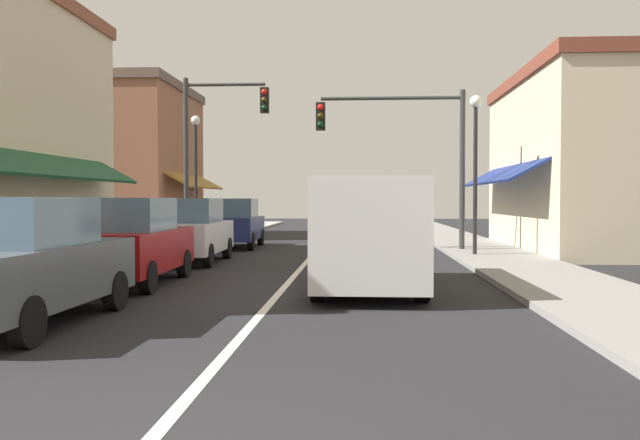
# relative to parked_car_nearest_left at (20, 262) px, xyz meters

# --- Properties ---
(ground_plane) EXTENTS (80.00, 80.00, 0.00)m
(ground_plane) POSITION_rel_parked_car_nearest_left_xyz_m (3.14, 12.41, -0.88)
(ground_plane) COLOR black
(sidewalk_left) EXTENTS (2.60, 56.00, 0.12)m
(sidewalk_left) POSITION_rel_parked_car_nearest_left_xyz_m (-2.36, 12.41, -0.82)
(sidewalk_left) COLOR #A39E99
(sidewalk_left) RESTS_ON ground
(sidewalk_right) EXTENTS (2.60, 56.00, 0.12)m
(sidewalk_right) POSITION_rel_parked_car_nearest_left_xyz_m (8.64, 12.41, -0.82)
(sidewalk_right) COLOR gray
(sidewalk_right) RESTS_ON ground
(lane_center_stripe) EXTENTS (0.14, 52.00, 0.01)m
(lane_center_stripe) POSITION_rel_parked_car_nearest_left_xyz_m (3.14, 12.41, -0.88)
(lane_center_stripe) COLOR silver
(lane_center_stripe) RESTS_ON ground
(storefront_right_block) EXTENTS (6.72, 10.20, 6.01)m
(storefront_right_block) POSITION_rel_parked_car_nearest_left_xyz_m (12.64, 14.41, 2.13)
(storefront_right_block) COLOR beige
(storefront_right_block) RESTS_ON ground
(storefront_far_left) EXTENTS (6.49, 8.20, 7.12)m
(storefront_far_left) POSITION_rel_parked_car_nearest_left_xyz_m (-6.24, 22.41, 2.69)
(storefront_far_left) COLOR #8E5B42
(storefront_far_left) RESTS_ON ground
(parked_car_nearest_left) EXTENTS (1.85, 4.13, 1.77)m
(parked_car_nearest_left) POSITION_rel_parked_car_nearest_left_xyz_m (0.00, 0.00, 0.00)
(parked_car_nearest_left) COLOR #4C5156
(parked_car_nearest_left) RESTS_ON ground
(parked_car_second_left) EXTENTS (1.84, 4.13, 1.77)m
(parked_car_second_left) POSITION_rel_parked_car_nearest_left_xyz_m (-0.05, 4.49, 0.00)
(parked_car_second_left) COLOR maroon
(parked_car_second_left) RESTS_ON ground
(parked_car_third_left) EXTENTS (1.84, 4.13, 1.77)m
(parked_car_third_left) POSITION_rel_parked_car_nearest_left_xyz_m (-0.04, 9.33, 0.00)
(parked_car_third_left) COLOR silver
(parked_car_third_left) RESTS_ON ground
(parked_car_far_left) EXTENTS (1.87, 4.15, 1.77)m
(parked_car_far_left) POSITION_rel_parked_car_nearest_left_xyz_m (0.09, 15.18, 0.00)
(parked_car_far_left) COLOR navy
(parked_car_far_left) RESTS_ON ground
(van_in_lane) EXTENTS (2.01, 5.18, 2.12)m
(van_in_lane) POSITION_rel_parked_car_nearest_left_xyz_m (4.80, 4.11, 0.27)
(van_in_lane) COLOR silver
(van_in_lane) RESTS_ON ground
(traffic_signal_mast_arm) EXTENTS (4.85, 0.50, 5.29)m
(traffic_signal_mast_arm) POSITION_rel_parked_car_nearest_left_xyz_m (6.22, 13.30, 2.74)
(traffic_signal_mast_arm) COLOR #333333
(traffic_signal_mast_arm) RESTS_ON ground
(traffic_signal_left_corner) EXTENTS (3.13, 0.50, 6.11)m
(traffic_signal_left_corner) POSITION_rel_parked_car_nearest_left_xyz_m (-0.69, 15.18, 3.13)
(traffic_signal_left_corner) COLOR #333333
(traffic_signal_left_corner) RESTS_ON ground
(street_lamp_right_mid) EXTENTS (0.36, 0.36, 4.79)m
(street_lamp_right_mid) POSITION_rel_parked_car_nearest_left_xyz_m (8.01, 11.24, 2.35)
(street_lamp_right_mid) COLOR black
(street_lamp_right_mid) RESTS_ON ground
(street_lamp_left_far) EXTENTS (0.36, 0.36, 5.03)m
(street_lamp_left_far) POSITION_rel_parked_car_nearest_left_xyz_m (-1.84, 17.41, 2.48)
(street_lamp_left_far) COLOR black
(street_lamp_left_far) RESTS_ON ground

